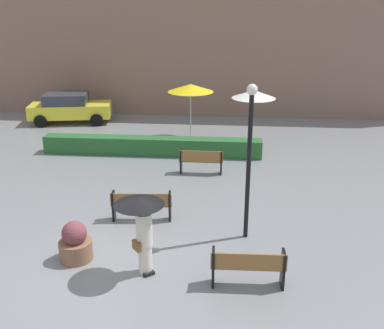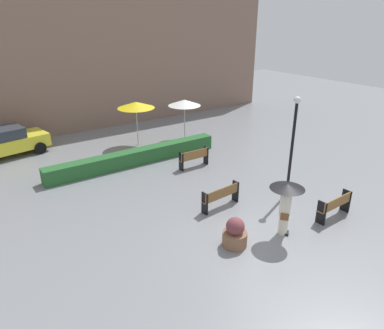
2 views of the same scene
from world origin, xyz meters
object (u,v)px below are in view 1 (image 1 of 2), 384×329
Objects in this scene: bench_back_row at (201,160)px; patio_umbrella_yellow at (191,88)px; patio_umbrella_white at (254,94)px; parked_car at (70,107)px; bench_mid_center at (141,204)px; bench_near_right at (248,266)px; planter_pot at (75,243)px; pedestrian_with_umbrella at (142,221)px; lamp_post at (249,148)px.

patio_umbrella_yellow is (-0.81, 4.61, 1.84)m from bench_back_row.
bench_back_row is at bearing -117.28° from patio_umbrella_white.
parked_car is at bearing 160.35° from patio_umbrella_yellow.
bench_near_right reaches higher than bench_mid_center.
bench_mid_center is at bearing 61.22° from planter_pot.
planter_pot reaches higher than bench_back_row.
patio_umbrella_white reaches higher than bench_back_row.
pedestrian_with_umbrella is (-0.90, -6.66, 0.82)m from bench_back_row.
parked_car is at bearing 136.98° from bench_back_row.
pedestrian_with_umbrella reaches higher than parked_car.
lamp_post is (2.46, 1.98, 1.19)m from pedestrian_with_umbrella.
planter_pot is (-4.24, 0.78, -0.09)m from bench_near_right.
patio_umbrella_yellow is (-2.35, 11.59, 1.85)m from bench_near_right.
parked_car is (-7.50, 7.00, 0.27)m from bench_back_row.
patio_umbrella_yellow is at bearing 89.53° from pedestrian_with_umbrella.
planter_pot is 0.42× the size of patio_umbrella_white.
lamp_post is (3.02, -0.71, 2.02)m from bench_mid_center.
lamp_post is 1.64× the size of patio_umbrella_yellow.
bench_back_row is 0.97× the size of bench_near_right.
patio_umbrella_yellow reaches higher than bench_mid_center.
parked_car is (-9.54, 3.05, -1.46)m from patio_umbrella_white.
pedestrian_with_umbrella is at bearing -64.20° from parked_car.
parked_car is (-9.06, 11.68, -1.74)m from lamp_post.
parked_car reaches higher than bench_back_row.
bench_back_row is 0.39× the size of lamp_post.
bench_mid_center is at bearing 101.96° from pedestrian_with_umbrella.
bench_back_row reaches higher than bench_near_right.
bench_mid_center is 0.91× the size of pedestrian_with_umbrella.
lamp_post is (0.01, 2.30, 2.02)m from bench_near_right.
pedestrian_with_umbrella is 0.44× the size of parked_car.
planter_pot is at bearing 165.80° from pedestrian_with_umbrella.
parked_car is (-6.60, 13.66, -0.55)m from pedestrian_with_umbrella.
bench_near_right is 0.38× the size of parked_car.
bench_back_row is 0.63× the size of patio_umbrella_yellow.
planter_pot is (-1.23, -2.23, -0.09)m from bench_mid_center.
lamp_post reaches higher than patio_umbrella_white.
patio_umbrella_white is at bearing 74.52° from pedestrian_with_umbrella.
bench_back_row is 6.77m from pedestrian_with_umbrella.
patio_umbrella_yellow is at bearing 166.98° from patio_umbrella_white.
bench_near_right is at bearing -7.49° from pedestrian_with_umbrella.
bench_mid_center is 4.26m from bench_near_right.
bench_back_row is at bearing -80.06° from patio_umbrella_yellow.
bench_mid_center is at bearing 166.78° from lamp_post.
patio_umbrella_yellow is (1.89, 10.81, 1.94)m from planter_pot.
bench_back_row is at bearing -43.02° from parked_car.
lamp_post is at bearing 19.72° from planter_pot.
lamp_post is at bearing 89.64° from bench_near_right.
bench_near_right is 11.97m from patio_umbrella_yellow.
parked_car reaches higher than planter_pot.
bench_near_right is 1.63× the size of planter_pot.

